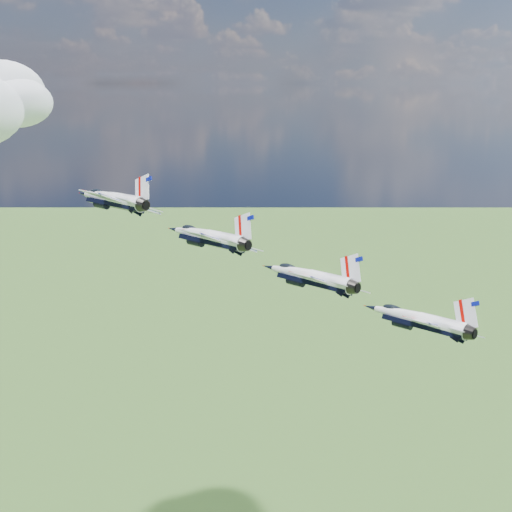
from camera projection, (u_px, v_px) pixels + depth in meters
jet_0 at (111, 199)px, 81.64m from camera, size 12.06×15.00×7.14m
jet_1 at (206, 236)px, 79.15m from camera, size 12.06×15.00×7.14m
jet_2 at (308, 276)px, 76.67m from camera, size 12.06×15.00×7.14m
jet_3 at (416, 319)px, 74.18m from camera, size 12.06×15.00×7.14m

